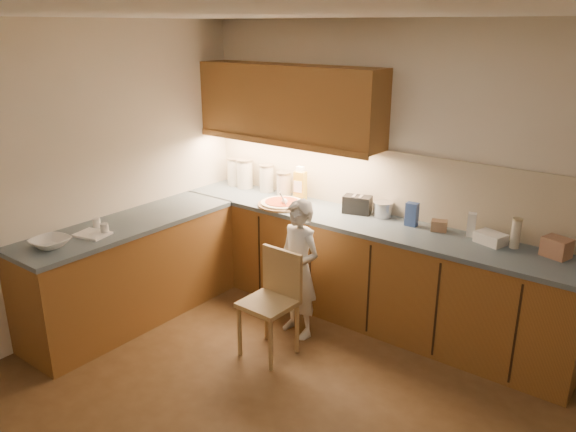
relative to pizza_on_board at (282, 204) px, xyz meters
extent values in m
plane|color=#50361B|center=(1.17, -1.59, -0.94)|extent=(4.50, 4.50, 0.00)
cube|color=beige|center=(1.17, 0.41, 0.36)|extent=(4.50, 0.04, 2.60)
cube|color=beige|center=(-1.08, -1.59, 0.36)|extent=(0.04, 4.00, 2.60)
cube|color=white|center=(1.17, -1.59, 1.66)|extent=(4.50, 4.00, 0.04)
cube|color=brown|center=(0.79, 0.11, -0.50)|extent=(3.75, 0.60, 0.88)
cube|color=brown|center=(-0.78, -1.19, -0.50)|extent=(0.60, 2.00, 0.88)
cube|color=#4A5D6B|center=(0.79, 0.11, -0.04)|extent=(3.77, 0.62, 0.04)
cube|color=#4A5D6B|center=(-0.78, -1.19, -0.04)|extent=(0.62, 2.02, 0.04)
cube|color=black|center=(-0.73, -0.20, -0.50)|extent=(0.02, 0.01, 0.80)
cube|color=black|center=(-0.13, -0.20, -0.50)|extent=(0.02, 0.01, 0.80)
cube|color=black|center=(0.47, -0.20, -0.50)|extent=(0.02, 0.01, 0.80)
cube|color=black|center=(1.07, -0.20, -0.50)|extent=(0.02, 0.01, 0.80)
cube|color=black|center=(1.67, -0.20, -0.50)|extent=(0.02, 0.01, 0.80)
cube|color=black|center=(2.27, -0.20, -0.50)|extent=(0.02, 0.01, 0.80)
cube|color=beige|center=(0.79, 0.39, 0.27)|extent=(3.75, 0.02, 0.58)
cube|color=brown|center=(-0.11, 0.23, 0.91)|extent=(1.95, 0.35, 0.70)
cube|color=brown|center=(-0.11, 0.06, 0.56)|extent=(1.95, 0.02, 0.06)
cylinder|color=#A17E50|center=(0.00, 0.00, -0.01)|extent=(0.47, 0.47, 0.02)
cylinder|color=#FAE9C3|center=(0.00, 0.00, 0.01)|extent=(0.41, 0.41, 0.02)
cylinder|color=#B93418|center=(0.00, 0.00, 0.02)|extent=(0.33, 0.33, 0.01)
sphere|color=white|center=(0.05, -0.04, 0.04)|extent=(0.06, 0.06, 0.06)
cylinder|color=white|center=(0.09, -0.09, 0.07)|extent=(0.04, 0.11, 0.19)
imported|color=silver|center=(0.57, -0.51, -0.34)|extent=(0.48, 0.36, 1.20)
cylinder|color=tan|center=(0.41, -1.08, -0.72)|extent=(0.03, 0.03, 0.43)
cylinder|color=tan|center=(0.74, -1.09, -0.72)|extent=(0.03, 0.03, 0.43)
cylinder|color=tan|center=(0.42, -0.76, -0.72)|extent=(0.03, 0.03, 0.43)
cylinder|color=tan|center=(0.75, -0.76, -0.72)|extent=(0.03, 0.03, 0.43)
cube|color=tan|center=(0.58, -0.92, -0.49)|extent=(0.40, 0.40, 0.04)
cube|color=tan|center=(0.58, -0.75, -0.27)|extent=(0.39, 0.04, 0.39)
imported|color=white|center=(-0.78, -1.91, 0.01)|extent=(0.31, 0.31, 0.07)
cylinder|color=white|center=(-0.85, 0.26, 0.12)|extent=(0.14, 0.14, 0.28)
cylinder|color=gray|center=(-0.85, 0.26, 0.27)|extent=(0.15, 0.15, 0.02)
cylinder|color=white|center=(-0.69, 0.25, 0.12)|extent=(0.16, 0.16, 0.28)
cylinder|color=gray|center=(-0.69, 0.25, 0.27)|extent=(0.17, 0.17, 0.02)
cylinder|color=silver|center=(-0.42, 0.28, 0.11)|extent=(0.14, 0.14, 0.26)
cylinder|color=tan|center=(-0.42, 0.28, 0.25)|extent=(0.15, 0.15, 0.02)
cylinder|color=beige|center=(-0.19, 0.27, 0.09)|extent=(0.14, 0.14, 0.22)
cylinder|color=gray|center=(-0.19, 0.27, 0.21)|extent=(0.15, 0.15, 0.02)
cube|color=gold|center=(0.02, 0.26, 0.12)|extent=(0.12, 0.09, 0.28)
cube|color=white|center=(0.02, 0.26, 0.29)|extent=(0.08, 0.06, 0.05)
cube|color=black|center=(0.67, 0.24, 0.06)|extent=(0.28, 0.20, 0.16)
cube|color=#B6B6BB|center=(0.64, 0.23, 0.14)|extent=(0.05, 0.11, 0.00)
cube|color=#B6B6BB|center=(0.70, 0.25, 0.14)|extent=(0.05, 0.11, 0.00)
cylinder|color=#B8B8BD|center=(0.91, 0.29, 0.04)|extent=(0.17, 0.17, 0.13)
cylinder|color=#B8B8BD|center=(0.91, 0.29, 0.11)|extent=(0.18, 0.18, 0.01)
cube|color=#33509B|center=(1.21, 0.23, 0.08)|extent=(0.10, 0.08, 0.20)
cube|color=tan|center=(1.46, 0.25, 0.02)|extent=(0.15, 0.13, 0.09)
cube|color=white|center=(1.71, 0.29, 0.08)|extent=(0.08, 0.08, 0.20)
cube|color=white|center=(1.89, 0.23, 0.02)|extent=(0.26, 0.21, 0.09)
cylinder|color=beige|center=(2.07, 0.25, 0.09)|extent=(0.07, 0.07, 0.22)
cylinder|color=tan|center=(2.07, 0.25, 0.21)|extent=(0.08, 0.08, 0.02)
cube|color=#A57558|center=(2.36, 0.25, 0.05)|extent=(0.22, 0.19, 0.14)
cube|color=white|center=(-0.74, -1.56, -0.01)|extent=(0.30, 0.25, 0.02)
cylinder|color=white|center=(-0.86, -1.44, 0.02)|extent=(0.06, 0.06, 0.08)
cylinder|color=silver|center=(-0.69, -1.48, 0.02)|extent=(0.08, 0.08, 0.09)
camera|label=1|loc=(3.12, -3.98, 1.60)|focal=35.00mm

